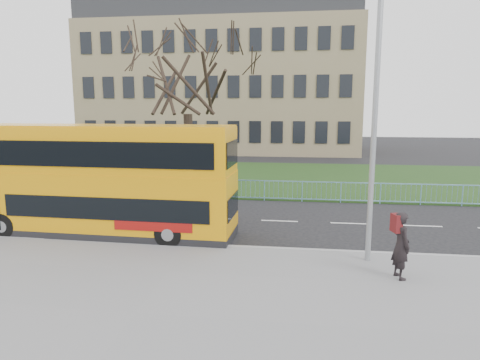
{
  "coord_description": "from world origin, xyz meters",
  "views": [
    {
      "loc": [
        3.72,
        -15.79,
        4.92
      ],
      "look_at": [
        1.44,
        1.0,
        2.05
      ],
      "focal_mm": 32.0,
      "sensor_mm": 36.0,
      "label": 1
    }
  ],
  "objects": [
    {
      "name": "street_lamp",
      "position": [
        5.89,
        -2.35,
        4.79
      ],
      "size": [
        1.8,
        0.45,
        8.52
      ],
      "rotation": [
        0.0,
        0.0,
        -0.16
      ],
      "color": "gray",
      "rests_on": "pavement"
    },
    {
      "name": "yellow_bus",
      "position": [
        -3.65,
        -0.51,
        2.26
      ],
      "size": [
        10.14,
        2.71,
        4.22
      ],
      "rotation": [
        0.0,
        0.0,
        -0.03
      ],
      "color": "orange",
      "rests_on": "ground"
    },
    {
      "name": "grass_verge",
      "position": [
        0.0,
        14.3,
        0.04
      ],
      "size": [
        80.0,
        15.4,
        0.08
      ],
      "primitive_type": "cube",
      "color": "#1C3613",
      "rests_on": "ground"
    },
    {
      "name": "civic_building",
      "position": [
        -5.0,
        35.0,
        7.0
      ],
      "size": [
        30.0,
        15.0,
        14.0
      ],
      "primitive_type": "cube",
      "color": "#847553",
      "rests_on": "ground"
    },
    {
      "name": "pedestrian",
      "position": [
        6.67,
        -3.72,
        1.08
      ],
      "size": [
        0.64,
        0.8,
        1.93
      ],
      "primitive_type": "imported",
      "rotation": [
        0.0,
        0.0,
        1.86
      ],
      "color": "black",
      "rests_on": "pavement"
    },
    {
      "name": "ground",
      "position": [
        0.0,
        0.0,
        0.0
      ],
      "size": [
        120.0,
        120.0,
        0.0
      ],
      "primitive_type": "plane",
      "color": "black",
      "rests_on": "ground"
    },
    {
      "name": "bare_tree",
      "position": [
        -3.0,
        10.0,
        5.39
      ],
      "size": [
        7.44,
        7.44,
        10.62
      ],
      "primitive_type": null,
      "color": "black",
      "rests_on": "grass_verge"
    },
    {
      "name": "pavement",
      "position": [
        0.0,
        -6.75,
        0.06
      ],
      "size": [
        80.0,
        10.5,
        0.12
      ],
      "primitive_type": "cube",
      "color": "slate",
      "rests_on": "ground"
    },
    {
      "name": "guard_railing",
      "position": [
        0.0,
        6.6,
        0.55
      ],
      "size": [
        40.0,
        0.12,
        1.1
      ],
      "primitive_type": null,
      "color": "#70A7C7",
      "rests_on": "ground"
    },
    {
      "name": "kerb",
      "position": [
        0.0,
        -1.55,
        0.07
      ],
      "size": [
        80.0,
        0.2,
        0.14
      ],
      "primitive_type": "cube",
      "color": "gray",
      "rests_on": "ground"
    }
  ]
}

